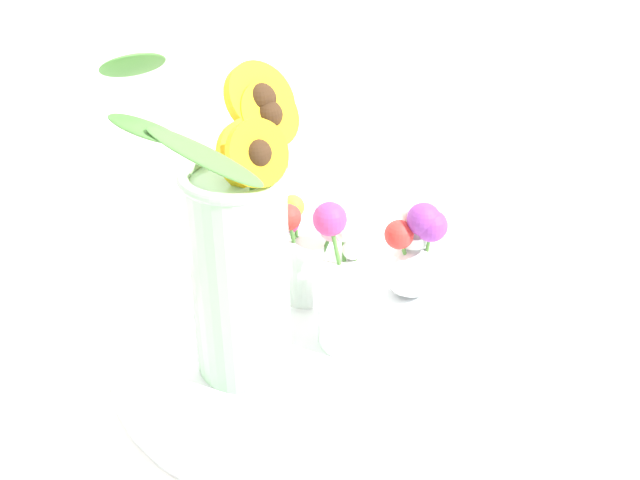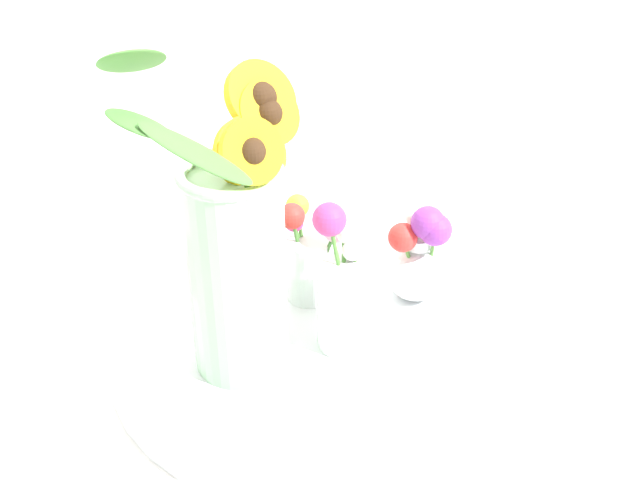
% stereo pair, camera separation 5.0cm
% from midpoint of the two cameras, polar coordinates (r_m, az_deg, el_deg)
% --- Properties ---
extents(ground_plane, '(6.00, 6.00, 0.00)m').
position_cam_midpoint_polar(ground_plane, '(0.92, 4.35, -10.68)').
color(ground_plane, white).
extents(serving_tray, '(0.53, 0.53, 0.02)m').
position_cam_midpoint_polar(serving_tray, '(0.96, -1.50, -7.47)').
color(serving_tray, silver).
rests_on(serving_tray, ground_plane).
extents(mason_jar_sunflowers, '(0.24, 0.24, 0.40)m').
position_cam_midpoint_polar(mason_jar_sunflowers, '(0.82, -7.98, -0.97)').
color(mason_jar_sunflowers, '#99CC9E').
rests_on(mason_jar_sunflowers, serving_tray).
extents(vase_small_center, '(0.08, 0.09, 0.19)m').
position_cam_midpoint_polar(vase_small_center, '(0.90, 0.71, -4.25)').
color(vase_small_center, white).
rests_on(vase_small_center, serving_tray).
extents(vase_bulb_right, '(0.09, 0.09, 0.15)m').
position_cam_midpoint_polar(vase_bulb_right, '(0.99, 5.69, -1.08)').
color(vase_bulb_right, white).
rests_on(vase_bulb_right, serving_tray).
extents(vase_small_back, '(0.08, 0.09, 0.15)m').
position_cam_midpoint_polar(vase_small_back, '(0.98, -2.45, -1.01)').
color(vase_small_back, white).
rests_on(vase_small_back, serving_tray).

